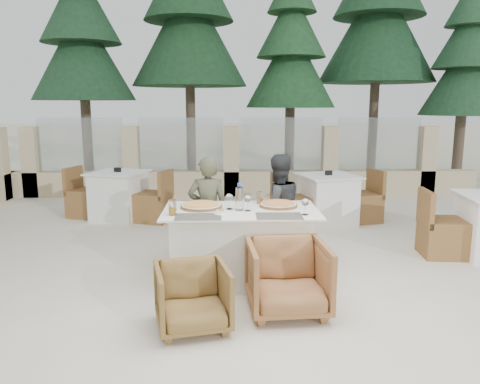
{
  "coord_description": "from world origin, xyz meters",
  "views": [
    {
      "loc": [
        -0.11,
        -4.6,
        1.85
      ],
      "look_at": [
        0.04,
        0.4,
        0.9
      ],
      "focal_mm": 35.0,
      "sensor_mm": 36.0,
      "label": 1
    }
  ],
  "objects_px": {
    "wine_glass_near": "(248,202)",
    "armchair_far_right": "(272,235)",
    "beer_glass_left": "(172,207)",
    "olive_dish": "(221,212)",
    "dining_table": "(241,246)",
    "water_bottle": "(240,197)",
    "wine_glass_corner": "(305,206)",
    "bg_table_b": "(328,200)",
    "beer_glass_right": "(260,198)",
    "armchair_near_right": "(288,277)",
    "pizza_left": "(201,205)",
    "diner_right": "(277,209)",
    "armchair_far_left": "(208,238)",
    "pizza_right": "(278,204)",
    "wine_glass_centre": "(229,201)",
    "diner_left": "(208,211)",
    "bg_table_a": "(119,195)",
    "armchair_near_left": "(192,297)"
  },
  "relations": [
    {
      "from": "pizza_left",
      "to": "beer_glass_left",
      "type": "bearing_deg",
      "value": -130.36
    },
    {
      "from": "dining_table",
      "to": "olive_dish",
      "type": "bearing_deg",
      "value": -138.7
    },
    {
      "from": "armchair_far_left",
      "to": "diner_right",
      "type": "distance_m",
      "value": 0.88
    },
    {
      "from": "water_bottle",
      "to": "armchair_near_right",
      "type": "xyz_separation_m",
      "value": [
        0.41,
        -0.76,
        -0.59
      ]
    },
    {
      "from": "pizza_left",
      "to": "bg_table_b",
      "type": "xyz_separation_m",
      "value": [
        1.84,
        2.23,
        -0.41
      ]
    },
    {
      "from": "armchair_far_right",
      "to": "diner_right",
      "type": "xyz_separation_m",
      "value": [
        0.06,
        -0.06,
        0.33
      ]
    },
    {
      "from": "wine_glass_corner",
      "to": "diner_right",
      "type": "height_order",
      "value": "diner_right"
    },
    {
      "from": "wine_glass_corner",
      "to": "wine_glass_centre",
      "type": "bearing_deg",
      "value": 160.04
    },
    {
      "from": "pizza_left",
      "to": "diner_left",
      "type": "distance_m",
      "value": 0.49
    },
    {
      "from": "wine_glass_near",
      "to": "armchair_far_right",
      "type": "height_order",
      "value": "wine_glass_near"
    },
    {
      "from": "wine_glass_corner",
      "to": "beer_glass_left",
      "type": "relative_size",
      "value": 1.2
    },
    {
      "from": "armchair_near_right",
      "to": "bg_table_a",
      "type": "height_order",
      "value": "bg_table_a"
    },
    {
      "from": "beer_glass_left",
      "to": "beer_glass_right",
      "type": "distance_m",
      "value": 1.03
    },
    {
      "from": "bg_table_a",
      "to": "wine_glass_corner",
      "type": "bearing_deg",
      "value": -33.47
    },
    {
      "from": "olive_dish",
      "to": "wine_glass_corner",
      "type": "bearing_deg",
      "value": -4.62
    },
    {
      "from": "dining_table",
      "to": "wine_glass_centre",
      "type": "relative_size",
      "value": 8.7
    },
    {
      "from": "dining_table",
      "to": "water_bottle",
      "type": "relative_size",
      "value": 5.7
    },
    {
      "from": "beer_glass_right",
      "to": "olive_dish",
      "type": "bearing_deg",
      "value": -131.24
    },
    {
      "from": "water_bottle",
      "to": "bg_table_b",
      "type": "bearing_deg",
      "value": 58.46
    },
    {
      "from": "beer_glass_right",
      "to": "diner_right",
      "type": "height_order",
      "value": "diner_right"
    },
    {
      "from": "beer_glass_left",
      "to": "bg_table_b",
      "type": "relative_size",
      "value": 0.09
    },
    {
      "from": "wine_glass_corner",
      "to": "bg_table_b",
      "type": "height_order",
      "value": "wine_glass_corner"
    },
    {
      "from": "water_bottle",
      "to": "diner_left",
      "type": "bearing_deg",
      "value": 121.56
    },
    {
      "from": "wine_glass_corner",
      "to": "bg_table_b",
      "type": "bearing_deg",
      "value": 72.8
    },
    {
      "from": "wine_glass_near",
      "to": "armchair_far_left",
      "type": "xyz_separation_m",
      "value": [
        -0.43,
        0.69,
        -0.57
      ]
    },
    {
      "from": "wine_glass_corner",
      "to": "diner_right",
      "type": "xyz_separation_m",
      "value": [
        -0.18,
        0.82,
        -0.22
      ]
    },
    {
      "from": "wine_glass_corner",
      "to": "pizza_left",
      "type": "bearing_deg",
      "value": 161.55
    },
    {
      "from": "armchair_far_left",
      "to": "diner_left",
      "type": "xyz_separation_m",
      "value": [
        0.0,
        -0.08,
        0.34
      ]
    },
    {
      "from": "pizza_left",
      "to": "bg_table_b",
      "type": "distance_m",
      "value": 2.92
    },
    {
      "from": "armchair_far_left",
      "to": "pizza_left",
      "type": "bearing_deg",
      "value": 95.37
    },
    {
      "from": "pizza_right",
      "to": "armchair_far_right",
      "type": "xyz_separation_m",
      "value": [
        -0.02,
        0.5,
        -0.48
      ]
    },
    {
      "from": "beer_glass_right",
      "to": "pizza_left",
      "type": "bearing_deg",
      "value": -162.97
    },
    {
      "from": "olive_dish",
      "to": "dining_table",
      "type": "bearing_deg",
      "value": 41.3
    },
    {
      "from": "water_bottle",
      "to": "wine_glass_corner",
      "type": "distance_m",
      "value": 0.68
    },
    {
      "from": "pizza_left",
      "to": "armchair_far_right",
      "type": "height_order",
      "value": "pizza_left"
    },
    {
      "from": "pizza_right",
      "to": "bg_table_a",
      "type": "bearing_deg",
      "value": 130.99
    },
    {
      "from": "wine_glass_corner",
      "to": "beer_glass_left",
      "type": "height_order",
      "value": "wine_glass_corner"
    },
    {
      "from": "pizza_right",
      "to": "armchair_near_left",
      "type": "bearing_deg",
      "value": -125.19
    },
    {
      "from": "olive_dish",
      "to": "pizza_right",
      "type": "bearing_deg",
      "value": 27.28
    },
    {
      "from": "pizza_left",
      "to": "pizza_right",
      "type": "xyz_separation_m",
      "value": [
        0.82,
        0.03,
        -0.0
      ]
    },
    {
      "from": "beer_glass_right",
      "to": "armchair_near_right",
      "type": "relative_size",
      "value": 0.18
    },
    {
      "from": "wine_glass_corner",
      "to": "armchair_near_right",
      "type": "height_order",
      "value": "wine_glass_corner"
    },
    {
      "from": "armchair_near_left",
      "to": "bg_table_b",
      "type": "distance_m",
      "value": 3.86
    },
    {
      "from": "water_bottle",
      "to": "bg_table_a",
      "type": "height_order",
      "value": "water_bottle"
    },
    {
      "from": "wine_glass_centre",
      "to": "diner_right",
      "type": "relative_size",
      "value": 0.14
    },
    {
      "from": "pizza_left",
      "to": "pizza_right",
      "type": "distance_m",
      "value": 0.82
    },
    {
      "from": "pizza_left",
      "to": "armchair_far_left",
      "type": "height_order",
      "value": "pizza_left"
    },
    {
      "from": "wine_glass_centre",
      "to": "beer_glass_right",
      "type": "relative_size",
      "value": 1.41
    },
    {
      "from": "wine_glass_corner",
      "to": "armchair_near_right",
      "type": "distance_m",
      "value": 0.79
    },
    {
      "from": "beer_glass_left",
      "to": "olive_dish",
      "type": "height_order",
      "value": "beer_glass_left"
    }
  ]
}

